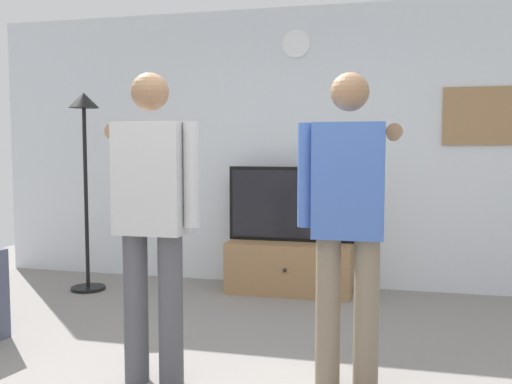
{
  "coord_description": "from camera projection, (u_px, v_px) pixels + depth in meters",
  "views": [
    {
      "loc": [
        0.89,
        -2.5,
        1.35
      ],
      "look_at": [
        -0.0,
        1.2,
        1.05
      ],
      "focal_mm": 39.26,
      "sensor_mm": 36.0,
      "label": 1
    }
  ],
  "objects": [
    {
      "name": "back_wall",
      "position": [
        298.0,
        148.0,
        5.49
      ],
      "size": [
        6.4,
        0.1,
        2.7
      ],
      "primitive_type": "cube",
      "color": "silver",
      "rests_on": "ground_plane"
    },
    {
      "name": "tv_stand",
      "position": [
        290.0,
        267.0,
        5.24
      ],
      "size": [
        1.15,
        0.53,
        0.47
      ],
      "color": "#997047",
      "rests_on": "ground_plane"
    },
    {
      "name": "television",
      "position": [
        291.0,
        204.0,
        5.24
      ],
      "size": [
        1.18,
        0.07,
        0.7
      ],
      "color": "black",
      "rests_on": "tv_stand"
    },
    {
      "name": "wall_clock",
      "position": [
        296.0,
        44.0,
        5.36
      ],
      "size": [
        0.26,
        0.03,
        0.26
      ],
      "primitive_type": "cylinder",
      "rotation": [
        1.57,
        0.0,
        0.0
      ],
      "color": "white"
    },
    {
      "name": "framed_picture",
      "position": [
        484.0,
        116.0,
        5.02
      ],
      "size": [
        0.72,
        0.04,
        0.52
      ],
      "primitive_type": "cube",
      "color": "#997047"
    },
    {
      "name": "floor_lamp",
      "position": [
        85.0,
        150.0,
        5.23
      ],
      "size": [
        0.32,
        0.32,
        1.86
      ],
      "color": "black",
      "rests_on": "ground_plane"
    },
    {
      "name": "person_standing_nearer_lamp",
      "position": [
        153.0,
        211.0,
        3.15
      ],
      "size": [
        0.57,
        0.78,
        1.77
      ],
      "color": "#4C4C51",
      "rests_on": "ground_plane"
    },
    {
      "name": "person_standing_nearer_couch",
      "position": [
        348.0,
        213.0,
        3.09
      ],
      "size": [
        0.57,
        0.78,
        1.76
      ],
      "color": "#7A6B56",
      "rests_on": "ground_plane"
    }
  ]
}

